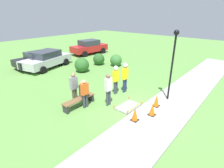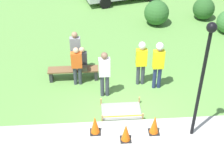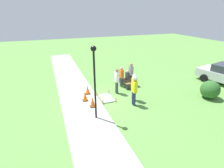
# 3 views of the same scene
# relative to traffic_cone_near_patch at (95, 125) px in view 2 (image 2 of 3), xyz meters

# --- Properties ---
(ground_plane) EXTENTS (60.00, 60.00, 0.00)m
(ground_plane) POSITION_rel_traffic_cone_near_patch_xyz_m (1.02, 0.49, -0.42)
(ground_plane) COLOR #5B8E42
(sidewalk) EXTENTS (28.00, 2.42, 0.10)m
(sidewalk) POSITION_rel_traffic_cone_near_patch_xyz_m (1.02, -0.72, -0.37)
(sidewalk) COLOR #9E9E99
(sidewalk) RESTS_ON ground_plane
(wet_concrete_patch) EXTENTS (1.41, 0.93, 0.27)m
(wet_concrete_patch) POSITION_rel_traffic_cone_near_patch_xyz_m (0.93, 1.03, -0.39)
(wet_concrete_patch) COLOR gray
(wet_concrete_patch) RESTS_ON ground_plane
(traffic_cone_near_patch) EXTENTS (0.34, 0.34, 0.66)m
(traffic_cone_near_patch) POSITION_rel_traffic_cone_near_patch_xyz_m (0.00, 0.00, 0.00)
(traffic_cone_near_patch) COLOR black
(traffic_cone_near_patch) RESTS_ON sidewalk
(traffic_cone_far_patch) EXTENTS (0.34, 0.34, 0.62)m
(traffic_cone_far_patch) POSITION_rel_traffic_cone_near_patch_xyz_m (0.93, -0.39, -0.02)
(traffic_cone_far_patch) COLOR black
(traffic_cone_far_patch) RESTS_ON sidewalk
(traffic_cone_sidewalk_edge) EXTENTS (0.34, 0.34, 0.68)m
(traffic_cone_sidewalk_edge) POSITION_rel_traffic_cone_near_patch_xyz_m (1.86, -0.13, 0.01)
(traffic_cone_sidewalk_edge) COLOR black
(traffic_cone_sidewalk_edge) RESTS_ON sidewalk
(park_bench) EXTENTS (1.93, 0.44, 0.48)m
(park_bench) POSITION_rel_traffic_cone_near_patch_xyz_m (-0.74, 3.12, -0.08)
(park_bench) COLOR #2D2D33
(park_bench) RESTS_ON ground_plane
(person_seated_on_bench) EXTENTS (0.36, 0.44, 0.89)m
(person_seated_on_bench) POSITION_rel_traffic_cone_near_patch_xyz_m (-0.37, 3.17, 0.40)
(person_seated_on_bench) COLOR brown
(person_seated_on_bench) RESTS_ON park_bench
(worker_supervisor) EXTENTS (0.40, 0.28, 1.93)m
(worker_supervisor) POSITION_rel_traffic_cone_near_patch_xyz_m (2.38, 2.36, 0.75)
(worker_supervisor) COLOR navy
(worker_supervisor) RESTS_ON ground_plane
(worker_assistant) EXTENTS (0.40, 0.26, 1.83)m
(worker_assistant) POSITION_rel_traffic_cone_near_patch_xyz_m (1.80, 2.63, 0.67)
(worker_assistant) COLOR #383D47
(worker_assistant) RESTS_ON ground_plane
(bystander_in_orange_shirt) EXTENTS (0.40, 0.22, 1.60)m
(bystander_in_orange_shirt) POSITION_rel_traffic_cone_near_patch_xyz_m (-0.57, 2.79, 0.48)
(bystander_in_orange_shirt) COLOR #383D47
(bystander_in_orange_shirt) RESTS_ON ground_plane
(bystander_in_gray_shirt) EXTENTS (0.40, 0.24, 1.83)m
(bystander_in_gray_shirt) POSITION_rel_traffic_cone_near_patch_xyz_m (0.41, 2.01, 0.62)
(bystander_in_gray_shirt) COLOR #383D47
(bystander_in_gray_shirt) RESTS_ON ground_plane
(bystander_in_white_shirt) EXTENTS (0.40, 0.24, 1.80)m
(bystander_in_white_shirt) POSITION_rel_traffic_cone_near_patch_xyz_m (-0.62, 3.61, 0.60)
(bystander_in_white_shirt) COLOR brown
(bystander_in_white_shirt) RESTS_ON ground_plane
(lamppost_near) EXTENTS (0.28, 0.28, 3.88)m
(lamppost_near) POSITION_rel_traffic_cone_near_patch_xyz_m (3.05, -0.25, 2.22)
(lamppost_near) COLOR black
(lamppost_near) RESTS_ON sidewalk
(shrub_rounded_near) EXTENTS (1.23, 1.23, 1.23)m
(shrub_rounded_near) POSITION_rel_traffic_cone_near_patch_xyz_m (3.28, 7.58, 0.19)
(shrub_rounded_near) COLOR #2D6028
(shrub_rounded_near) RESTS_ON ground_plane
(shrub_rounded_far) EXTENTS (1.10, 1.10, 1.10)m
(shrub_rounded_far) POSITION_rel_traffic_cone_near_patch_xyz_m (5.79, 8.02, 0.13)
(shrub_rounded_far) COLOR #285623
(shrub_rounded_far) RESTS_ON ground_plane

